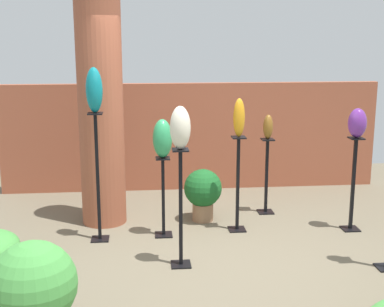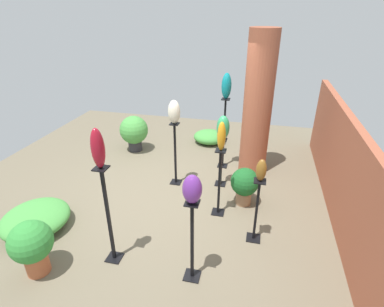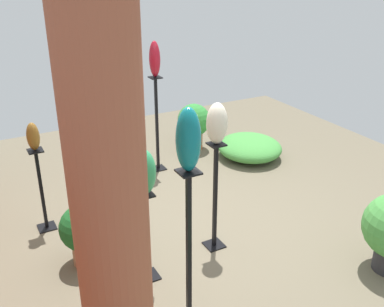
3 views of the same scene
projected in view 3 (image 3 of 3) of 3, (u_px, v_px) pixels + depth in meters
ground_plane at (197, 229)px, 5.20m from camera, size 8.00×8.00×0.00m
brick_pillar at (109, 201)px, 3.07m from camera, size 0.54×0.54×2.74m
pedestal_jade at (147, 241)px, 4.26m from camera, size 0.20×0.20×0.93m
pedestal_violet at (82, 150)px, 6.03m from camera, size 0.20×0.20×1.13m
pedestal_ruby at (157, 128)px, 6.41m from camera, size 0.20×0.20×1.39m
pedestal_bronze at (42, 194)px, 5.05m from camera, size 0.20×0.20×0.99m
pedestal_ivory at (215, 201)px, 4.68m from camera, size 0.20×0.20×1.21m
pedestal_teal at (189, 259)px, 3.60m from camera, size 0.20×0.20×1.46m
pedestal_amber at (107, 194)px, 4.89m from camera, size 0.20×0.20×1.14m
art_vase_jade at (143, 172)px, 3.96m from camera, size 0.22×0.23×0.44m
art_vase_violet at (76, 93)px, 5.72m from camera, size 0.21×0.22×0.34m
art_vase_ruby at (155, 59)px, 6.01m from camera, size 0.16×0.15×0.49m
art_vase_bronze at (33, 137)px, 4.77m from camera, size 0.12×0.14×0.31m
art_vase_ivory at (217, 123)px, 4.34m from camera, size 0.20×0.21×0.42m
art_vase_teal at (188, 140)px, 3.18m from camera, size 0.18×0.19×0.49m
art_vase_amber at (100, 122)px, 4.55m from camera, size 0.13×0.13×0.44m
potted_plant_walkway_edge at (194, 123)px, 7.20m from camera, size 0.52×0.52×0.75m
potted_plant_near_pillar at (83, 231)px, 4.48m from camera, size 0.47×0.47×0.66m
foliage_bed_west at (250, 147)px, 6.99m from camera, size 1.03×0.98×0.33m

